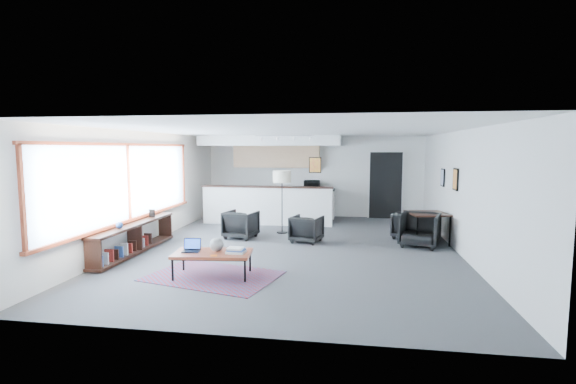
# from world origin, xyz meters

# --- Properties ---
(room) EXTENTS (7.02, 9.02, 2.62)m
(room) POSITION_xyz_m (0.00, 0.00, 1.30)
(room) COLOR #464648
(room) RESTS_ON ground
(window) EXTENTS (0.10, 5.95, 1.66)m
(window) POSITION_xyz_m (-3.46, -0.90, 1.46)
(window) COLOR #8CBFFF
(window) RESTS_ON room
(console) EXTENTS (0.35, 3.00, 0.80)m
(console) POSITION_xyz_m (-3.30, -1.05, 0.33)
(console) COLOR black
(console) RESTS_ON floor
(kitchenette) EXTENTS (4.20, 1.96, 2.60)m
(kitchenette) POSITION_xyz_m (-1.20, 3.71, 1.38)
(kitchenette) COLOR white
(kitchenette) RESTS_ON floor
(doorway) EXTENTS (1.10, 0.12, 2.15)m
(doorway) POSITION_xyz_m (2.30, 4.42, 1.07)
(doorway) COLOR black
(doorway) RESTS_ON room
(track_light) EXTENTS (1.60, 0.07, 0.15)m
(track_light) POSITION_xyz_m (-0.59, 2.20, 2.53)
(track_light) COLOR silver
(track_light) RESTS_ON room
(wall_art_lower) EXTENTS (0.03, 0.38, 0.48)m
(wall_art_lower) POSITION_xyz_m (3.47, 0.40, 1.55)
(wall_art_lower) COLOR black
(wall_art_lower) RESTS_ON room
(wall_art_upper) EXTENTS (0.03, 0.34, 0.44)m
(wall_art_upper) POSITION_xyz_m (3.47, 1.70, 1.50)
(wall_art_upper) COLOR black
(wall_art_upper) RESTS_ON room
(kilim_rug) EXTENTS (2.46, 1.96, 0.01)m
(kilim_rug) POSITION_xyz_m (-1.13, -2.30, 0.01)
(kilim_rug) COLOR #542D45
(kilim_rug) RESTS_ON floor
(coffee_table) EXTENTS (1.39, 0.84, 0.43)m
(coffee_table) POSITION_xyz_m (-1.13, -2.30, 0.40)
(coffee_table) COLOR maroon
(coffee_table) RESTS_ON floor
(laptop) EXTENTS (0.33, 0.28, 0.21)m
(laptop) POSITION_xyz_m (-1.52, -2.28, 0.49)
(laptop) COLOR black
(laptop) RESTS_ON coffee_table
(ceramic_pot) EXTENTS (0.24, 0.24, 0.24)m
(ceramic_pot) POSITION_xyz_m (-1.07, -2.25, 0.55)
(ceramic_pot) COLOR gray
(ceramic_pot) RESTS_ON coffee_table
(book_stack) EXTENTS (0.32, 0.27, 0.10)m
(book_stack) POSITION_xyz_m (-0.71, -2.30, 0.48)
(book_stack) COLOR silver
(book_stack) RESTS_ON coffee_table
(coaster) EXTENTS (0.14, 0.14, 0.01)m
(coaster) POSITION_xyz_m (-1.03, -2.54, 0.44)
(coaster) COLOR #E5590C
(coaster) RESTS_ON coffee_table
(armchair_left) EXTENTS (0.85, 0.81, 0.75)m
(armchair_left) POSITION_xyz_m (-1.47, 0.82, 0.37)
(armchair_left) COLOR black
(armchair_left) RESTS_ON floor
(armchair_right) EXTENTS (0.81, 0.78, 0.70)m
(armchair_right) POSITION_xyz_m (0.19, 0.62, 0.35)
(armchair_right) COLOR black
(armchair_right) RESTS_ON floor
(floor_lamp) EXTENTS (0.56, 0.56, 1.64)m
(floor_lamp) POSITION_xyz_m (-0.56, 1.58, 1.43)
(floor_lamp) COLOR black
(floor_lamp) RESTS_ON floor
(dining_table) EXTENTS (1.02, 1.02, 0.72)m
(dining_table) POSITION_xyz_m (3.00, 0.94, 0.66)
(dining_table) COLOR black
(dining_table) RESTS_ON floor
(dining_chair_near) EXTENTS (0.87, 0.84, 0.72)m
(dining_chair_near) POSITION_xyz_m (2.78, 0.55, 0.36)
(dining_chair_near) COLOR black
(dining_chair_near) RESTS_ON floor
(dining_chair_far) EXTENTS (0.76, 0.74, 0.60)m
(dining_chair_far) POSITION_xyz_m (2.64, 1.39, 0.30)
(dining_chair_far) COLOR black
(dining_chair_far) RESTS_ON floor
(microwave) EXTENTS (0.49, 0.28, 0.33)m
(microwave) POSITION_xyz_m (-0.03, 4.15, 1.10)
(microwave) COLOR black
(microwave) RESTS_ON kitchenette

